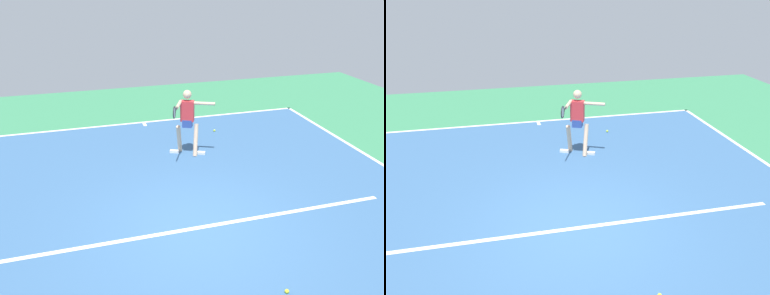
# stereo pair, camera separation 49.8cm
# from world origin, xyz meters

# --- Properties ---
(ground_plane) EXTENTS (20.70, 20.70, 0.00)m
(ground_plane) POSITION_xyz_m (0.00, 0.00, 0.00)
(ground_plane) COLOR #388456
(court_surface) EXTENTS (10.51, 12.05, 0.00)m
(court_surface) POSITION_xyz_m (0.00, 0.00, 0.00)
(court_surface) COLOR #38608E
(court_surface) RESTS_ON ground_plane
(court_line_baseline_near) EXTENTS (10.51, 0.10, 0.01)m
(court_line_baseline_near) POSITION_xyz_m (0.00, -5.97, 0.00)
(court_line_baseline_near) COLOR white
(court_line_baseline_near) RESTS_ON ground_plane
(court_line_service) EXTENTS (7.88, 0.10, 0.01)m
(court_line_service) POSITION_xyz_m (0.00, 0.04, 0.00)
(court_line_service) COLOR white
(court_line_service) RESTS_ON ground_plane
(court_line_centre_mark) EXTENTS (0.10, 0.30, 0.01)m
(court_line_centre_mark) POSITION_xyz_m (0.00, -5.77, 0.00)
(court_line_centre_mark) COLOR white
(court_line_centre_mark) RESTS_ON ground_plane
(tennis_player) EXTENTS (1.25, 1.16, 1.74)m
(tennis_player) POSITION_xyz_m (-0.70, -3.23, 0.99)
(tennis_player) COLOR beige
(tennis_player) RESTS_ON ground_plane
(tennis_ball_near_player) EXTENTS (0.07, 0.07, 0.07)m
(tennis_ball_near_player) POSITION_xyz_m (-1.92, -4.57, 0.03)
(tennis_ball_near_player) COLOR #C6E53D
(tennis_ball_near_player) RESTS_ON ground_plane
(tennis_ball_far_corner) EXTENTS (0.07, 0.07, 0.07)m
(tennis_ball_far_corner) POSITION_xyz_m (-0.77, 2.00, 0.03)
(tennis_ball_far_corner) COLOR yellow
(tennis_ball_far_corner) RESTS_ON ground_plane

